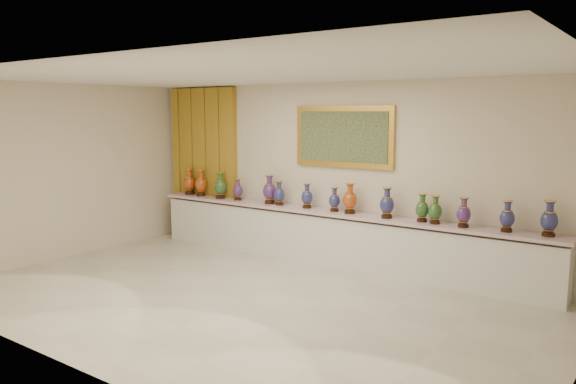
# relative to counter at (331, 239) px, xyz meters

# --- Properties ---
(ground) EXTENTS (8.00, 8.00, 0.00)m
(ground) POSITION_rel_counter_xyz_m (0.00, -2.27, -0.44)
(ground) COLOR beige
(ground) RESTS_ON ground
(room) EXTENTS (8.00, 8.00, 8.00)m
(room) POSITION_rel_counter_xyz_m (-2.53, 0.17, 1.16)
(room) COLOR beige
(room) RESTS_ON ground
(counter) EXTENTS (7.28, 0.48, 0.90)m
(counter) POSITION_rel_counter_xyz_m (0.00, 0.00, 0.00)
(counter) COLOR white
(counter) RESTS_ON ground
(vase_0) EXTENTS (0.29, 0.29, 0.50)m
(vase_0) POSITION_rel_counter_xyz_m (-3.29, 0.01, 0.69)
(vase_0) COLOR black
(vase_0) RESTS_ON counter
(vase_1) EXTENTS (0.30, 0.30, 0.50)m
(vase_1) POSITION_rel_counter_xyz_m (-2.96, -0.01, 0.69)
(vase_1) COLOR black
(vase_1) RESTS_ON counter
(vase_2) EXTENTS (0.25, 0.25, 0.50)m
(vase_2) POSITION_rel_counter_xyz_m (-2.42, -0.04, 0.69)
(vase_2) COLOR black
(vase_2) RESTS_ON counter
(vase_3) EXTENTS (0.21, 0.21, 0.40)m
(vase_3) POSITION_rel_counter_xyz_m (-2.02, -0.01, 0.64)
(vase_3) COLOR black
(vase_3) RESTS_ON counter
(vase_4) EXTENTS (0.31, 0.31, 0.51)m
(vase_4) POSITION_rel_counter_xyz_m (-1.29, 0.01, 0.69)
(vase_4) COLOR black
(vase_4) RESTS_ON counter
(vase_5) EXTENTS (0.22, 0.22, 0.42)m
(vase_5) POSITION_rel_counter_xyz_m (-1.06, -0.02, 0.65)
(vase_5) COLOR black
(vase_5) RESTS_ON counter
(vase_6) EXTENTS (0.22, 0.22, 0.42)m
(vase_6) POSITION_rel_counter_xyz_m (-0.49, 0.00, 0.65)
(vase_6) COLOR black
(vase_6) RESTS_ON counter
(vase_7) EXTENTS (0.24, 0.24, 0.40)m
(vase_7) POSITION_rel_counter_xyz_m (0.05, 0.00, 0.64)
(vase_7) COLOR black
(vase_7) RESTS_ON counter
(vase_8) EXTENTS (0.29, 0.29, 0.49)m
(vase_8) POSITION_rel_counter_xyz_m (0.35, -0.02, 0.68)
(vase_8) COLOR black
(vase_8) RESTS_ON counter
(vase_9) EXTENTS (0.23, 0.23, 0.47)m
(vase_9) POSITION_rel_counter_xyz_m (1.01, -0.04, 0.68)
(vase_9) COLOR black
(vase_9) RESTS_ON counter
(vase_10) EXTENTS (0.20, 0.20, 0.42)m
(vase_10) POSITION_rel_counter_xyz_m (1.56, -0.00, 0.65)
(vase_10) COLOR black
(vase_10) RESTS_ON counter
(vase_11) EXTENTS (0.23, 0.23, 0.42)m
(vase_11) POSITION_rel_counter_xyz_m (1.78, -0.04, 0.65)
(vase_11) COLOR black
(vase_11) RESTS_ON counter
(vase_12) EXTENTS (0.23, 0.23, 0.43)m
(vase_12) POSITION_rel_counter_xyz_m (2.20, -0.06, 0.66)
(vase_12) COLOR black
(vase_12) RESTS_ON counter
(vase_13) EXTENTS (0.24, 0.24, 0.43)m
(vase_13) POSITION_rel_counter_xyz_m (2.77, -0.01, 0.66)
(vase_13) COLOR black
(vase_13) RESTS_ON counter
(vase_14) EXTENTS (0.25, 0.25, 0.47)m
(vase_14) POSITION_rel_counter_xyz_m (3.29, 0.02, 0.68)
(vase_14) COLOR black
(vase_14) RESTS_ON counter
(label_card) EXTENTS (0.10, 0.06, 0.00)m
(label_card) POSITION_rel_counter_xyz_m (-1.07, -0.14, 0.47)
(label_card) COLOR white
(label_card) RESTS_ON counter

